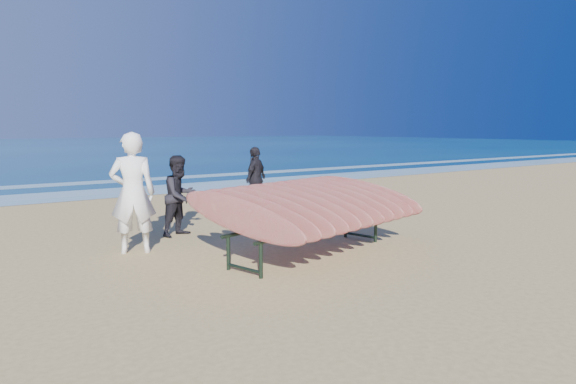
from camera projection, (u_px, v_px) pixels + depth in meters
name	position (u px, v px, depth m)	size (l,w,h in m)	color
ground	(317.00, 256.00, 8.20)	(120.00, 120.00, 0.00)	tan
foam_near	(122.00, 192.00, 16.31)	(160.00, 160.00, 0.00)	white
foam_far	(92.00, 182.00, 19.15)	(160.00, 160.00, 0.00)	white
surfboard_rack	(310.00, 205.00, 8.20)	(3.66, 3.13, 1.24)	black
person_white	(133.00, 193.00, 8.31)	(0.72, 0.47, 1.97)	white
person_dark_a	(180.00, 196.00, 9.68)	(0.74, 0.58, 1.52)	black
person_dark_b	(256.00, 179.00, 12.63)	(0.92, 0.38, 1.58)	black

